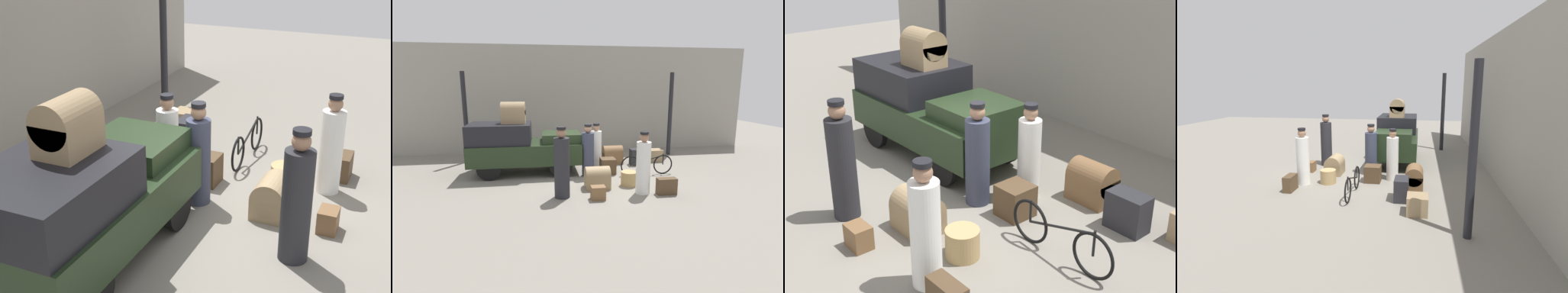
{
  "view_description": "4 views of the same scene",
  "coord_description": "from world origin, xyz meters",
  "views": [
    {
      "loc": [
        -6.94,
        -2.94,
        4.21
      ],
      "look_at": [
        0.2,
        0.2,
        0.95
      ],
      "focal_mm": 50.0,
      "sensor_mm": 36.0,
      "label": 1
    },
    {
      "loc": [
        -1.25,
        -9.21,
        2.89
      ],
      "look_at": [
        0.2,
        0.2,
        0.95
      ],
      "focal_mm": 28.0,
      "sensor_mm": 36.0,
      "label": 2
    },
    {
      "loc": [
        6.09,
        -4.81,
        4.22
      ],
      "look_at": [
        0.2,
        0.2,
        0.95
      ],
      "focal_mm": 50.0,
      "sensor_mm": 36.0,
      "label": 3
    },
    {
      "loc": [
        9.68,
        1.68,
        2.96
      ],
      "look_at": [
        0.2,
        0.2,
        0.95
      ],
      "focal_mm": 28.0,
      "sensor_mm": 36.0,
      "label": 4
    }
  ],
  "objects": [
    {
      "name": "bicycle",
      "position": [
        2.1,
        -0.04,
        0.33
      ],
      "size": [
        1.74,
        0.04,
        0.69
      ],
      "color": "black",
      "rests_on": "ground"
    },
    {
      "name": "suitcase_black_upright",
      "position": [
        3.04,
        1.68,
        0.22
      ],
      "size": [
        0.51,
        0.48,
        0.45
      ],
      "color": "#937A56",
      "rests_on": "ground"
    },
    {
      "name": "conductor_in_dark_uniform",
      "position": [
        1.41,
        -1.69,
        0.77
      ],
      "size": [
        0.38,
        0.38,
        1.68
      ],
      "color": "white",
      "rests_on": "ground"
    },
    {
      "name": "wicker_basket",
      "position": [
        1.23,
        -0.99,
        0.21
      ],
      "size": [
        0.47,
        0.47,
        0.41
      ],
      "color": "tan",
      "rests_on": "ground"
    },
    {
      "name": "porter_carrying_trunk",
      "position": [
        0.2,
        0.15,
        0.76
      ],
      "size": [
        0.39,
        0.39,
        1.67
      ],
      "color": "#33384C",
      "rests_on": "ground"
    },
    {
      "name": "trunk_barrel_dark",
      "position": [
        1.34,
        1.57,
        0.32
      ],
      "size": [
        0.71,
        0.5,
        0.67
      ],
      "color": "brown",
      "rests_on": "ground"
    },
    {
      "name": "canopy_pillar_right",
      "position": [
        4.01,
        2.66,
        1.69
      ],
      "size": [
        0.16,
        0.16,
        3.37
      ],
      "color": "black",
      "rests_on": "ground"
    },
    {
      "name": "trunk_wicker_pale",
      "position": [
        0.89,
        0.32,
        0.25
      ],
      "size": [
        0.48,
        0.48,
        0.5
      ],
      "color": "#4C3823",
      "rests_on": "ground"
    },
    {
      "name": "truck",
      "position": [
        -1.92,
        0.81,
        0.92
      ],
      "size": [
        3.55,
        1.59,
        1.67
      ],
      "color": "black",
      "rests_on": "ground"
    },
    {
      "name": "porter_standing_middle",
      "position": [
        -0.76,
        -1.65,
        0.85
      ],
      "size": [
        0.4,
        0.4,
        1.86
      ],
      "color": "#232328",
      "rests_on": "ground"
    },
    {
      "name": "station_building_facade",
      "position": [
        0.0,
        4.08,
        2.25
      ],
      "size": [
        16.0,
        0.15,
        4.5
      ],
      "color": "gray",
      "rests_on": "ground"
    },
    {
      "name": "suitcase_tan_flat",
      "position": [
        2.02,
        -1.84,
        0.22
      ],
      "size": [
        0.52,
        0.24,
        0.44
      ],
      "color": "#4C3823",
      "rests_on": "ground"
    },
    {
      "name": "suitcase_small_leather",
      "position": [
        0.28,
        -1.05,
        0.28
      ],
      "size": [
        0.69,
        0.54,
        0.62
      ],
      "color": "#937A56",
      "rests_on": "ground"
    },
    {
      "name": "canopy_pillar_left",
      "position": [
        -4.03,
        2.66,
        1.69
      ],
      "size": [
        0.16,
        0.16,
        3.37
      ],
      "color": "black",
      "rests_on": "ground"
    },
    {
      "name": "trunk_on_truck_roof",
      "position": [
        -2.12,
        0.81,
        1.99
      ],
      "size": [
        0.75,
        0.54,
        0.69
      ],
      "color": "#937A56",
      "rests_on": "truck"
    },
    {
      "name": "ground_plane",
      "position": [
        0.0,
        0.0,
        0.0
      ],
      "size": [
        30.0,
        30.0,
        0.0
      ],
      "primitive_type": "plane",
      "color": "gray"
    },
    {
      "name": "porter_with_bicycle",
      "position": [
        0.6,
        0.88,
        0.73
      ],
      "size": [
        0.37,
        0.37,
        1.6
      ],
      "color": "white",
      "rests_on": "ground"
    },
    {
      "name": "trunk_umber_medium",
      "position": [
        2.24,
        1.27,
        0.29
      ],
      "size": [
        0.59,
        0.36,
        0.58
      ],
      "color": "#232328",
      "rests_on": "ground"
    },
    {
      "name": "trunk_large_brown",
      "position": [
        0.14,
        -1.94,
        0.17
      ],
      "size": [
        0.36,
        0.28,
        0.35
      ],
      "color": "brown",
      "rests_on": "ground"
    }
  ]
}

